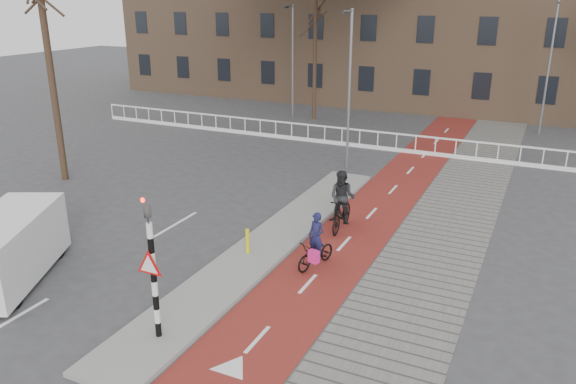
% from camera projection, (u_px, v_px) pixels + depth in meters
% --- Properties ---
extents(ground, '(120.00, 120.00, 0.00)m').
position_uv_depth(ground, '(225.00, 306.00, 14.76)').
color(ground, '#38383A').
rests_on(ground, ground).
extents(bike_lane, '(2.50, 60.00, 0.01)m').
position_uv_depth(bike_lane, '(386.00, 197.00, 22.67)').
color(bike_lane, maroon).
rests_on(bike_lane, ground).
extents(sidewalk, '(3.00, 60.00, 0.01)m').
position_uv_depth(sidewalk, '(457.00, 208.00, 21.54)').
color(sidewalk, slate).
rests_on(sidewalk, ground).
extents(curb_island, '(1.80, 16.00, 0.12)m').
position_uv_depth(curb_island, '(271.00, 242.00, 18.43)').
color(curb_island, gray).
rests_on(curb_island, ground).
extents(traffic_signal, '(0.80, 0.80, 3.68)m').
position_uv_depth(traffic_signal, '(152.00, 265.00, 12.61)').
color(traffic_signal, black).
rests_on(traffic_signal, curb_island).
extents(bollard, '(0.12, 0.12, 0.80)m').
position_uv_depth(bollard, '(247.00, 241.00, 17.37)').
color(bollard, '#D8CC0C').
rests_on(bollard, curb_island).
extents(cyclist_near, '(0.98, 1.70, 1.71)m').
position_uv_depth(cyclist_near, '(316.00, 249.00, 16.67)').
color(cyclist_near, black).
rests_on(cyclist_near, bike_lane).
extents(cyclist_far, '(0.95, 2.02, 2.12)m').
position_uv_depth(cyclist_far, '(342.00, 206.00, 19.25)').
color(cyclist_far, black).
rests_on(cyclist_far, bike_lane).
extents(van, '(3.48, 4.72, 1.89)m').
position_uv_depth(van, '(8.00, 248.00, 15.75)').
color(van, silver).
rests_on(van, ground).
extents(railing, '(28.00, 0.10, 0.99)m').
position_uv_depth(railing, '(308.00, 136.00, 31.16)').
color(railing, silver).
rests_on(railing, ground).
extents(tree_left, '(0.29, 0.29, 9.58)m').
position_uv_depth(tree_left, '(50.00, 70.00, 23.29)').
color(tree_left, black).
rests_on(tree_left, ground).
extents(tree_mid, '(0.24, 0.24, 7.38)m').
position_uv_depth(tree_mid, '(315.00, 62.00, 35.72)').
color(tree_mid, black).
rests_on(tree_mid, ground).
extents(streetlight_near, '(0.12, 0.12, 7.18)m').
position_uv_depth(streetlight_near, '(349.00, 92.00, 25.24)').
color(streetlight_near, slate).
rests_on(streetlight_near, ground).
extents(streetlight_left, '(0.12, 0.12, 7.15)m').
position_uv_depth(streetlight_left, '(293.00, 62.00, 36.45)').
color(streetlight_left, slate).
rests_on(streetlight_left, ground).
extents(streetlight_right, '(0.12, 0.12, 7.48)m').
position_uv_depth(streetlight_right, '(549.00, 69.00, 31.72)').
color(streetlight_right, slate).
rests_on(streetlight_right, ground).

